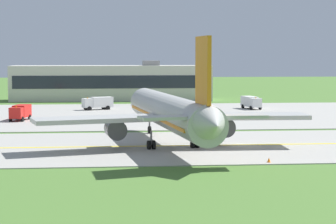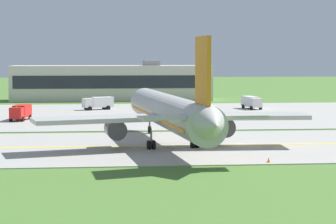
{
  "view_description": "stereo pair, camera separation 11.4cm",
  "coord_description": "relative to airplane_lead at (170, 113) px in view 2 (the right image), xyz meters",
  "views": [
    {
      "loc": [
        -15.2,
        -76.66,
        10.85
      ],
      "look_at": [
        -7.86,
        1.77,
        4.0
      ],
      "focal_mm": 69.54,
      "sensor_mm": 36.0,
      "label": 1
    },
    {
      "loc": [
        -15.08,
        -76.68,
        10.85
      ],
      "look_at": [
        -7.86,
        1.77,
        4.0
      ],
      "focal_mm": 69.54,
      "sensor_mm": 36.0,
      "label": 2
    }
  ],
  "objects": [
    {
      "name": "airplane_lead",
      "position": [
        0.0,
        0.0,
        0.0
      ],
      "size": [
        32.29,
        39.65,
        12.7
      ],
      "color": "#ADADA8",
      "rests_on": "ground"
    },
    {
      "name": "terminal_building",
      "position": [
        -6.3,
        82.44,
        0.11
      ],
      "size": [
        48.01,
        10.45,
        9.64
      ],
      "color": "beige",
      "rests_on": "ground"
    },
    {
      "name": "traffic_cone_near_edge",
      "position": [
        8.8,
        -12.27,
        -3.83
      ],
      "size": [
        0.44,
        0.44,
        0.6
      ],
      "primitive_type": "cone",
      "color": "orange",
      "rests_on": "ground"
    },
    {
      "name": "service_truck_fuel",
      "position": [
        -21.85,
        33.64,
        -2.6
      ],
      "size": [
        3.14,
        6.26,
        2.6
      ],
      "color": "red",
      "rests_on": "ground"
    },
    {
      "name": "service_truck_baggage",
      "position": [
        21.51,
        52.79,
        -2.6
      ],
      "size": [
        3.3,
        6.29,
        2.6
      ],
      "color": "silver",
      "rests_on": "ground"
    },
    {
      "name": "taxiway_strip",
      "position": [
        7.8,
        0.72,
        -4.08
      ],
      "size": [
        240.0,
        28.0,
        0.1
      ],
      "primitive_type": "cube",
      "color": "#9E9B93",
      "rests_on": "ground"
    },
    {
      "name": "taxiway_centreline",
      "position": [
        7.8,
        0.72,
        -4.03
      ],
      "size": [
        220.0,
        0.6,
        0.01
      ],
      "primitive_type": "cube",
      "color": "yellow",
      "rests_on": "taxiway_strip"
    },
    {
      "name": "service_truck_catering",
      "position": [
        -9.3,
        53.82,
        -2.6
      ],
      "size": [
        6.33,
        4.15,
        2.6
      ],
      "color": "silver",
      "rests_on": "ground"
    },
    {
      "name": "apron_pad",
      "position": [
        17.8,
        42.72,
        -4.08
      ],
      "size": [
        140.0,
        52.0,
        0.1
      ],
      "primitive_type": "cube",
      "color": "#9E9B93",
      "rests_on": "ground"
    },
    {
      "name": "ground_plane",
      "position": [
        7.8,
        0.72,
        -4.13
      ],
      "size": [
        500.0,
        500.0,
        0.0
      ],
      "primitive_type": "plane",
      "color": "#47702D"
    }
  ]
}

